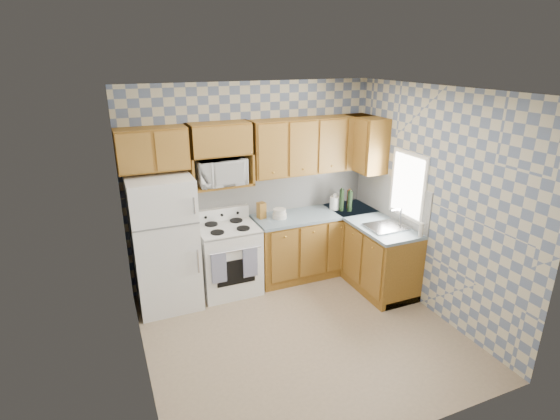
{
  "coord_description": "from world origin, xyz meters",
  "views": [
    {
      "loc": [
        -1.88,
        -3.79,
        3.04
      ],
      "look_at": [
        0.05,
        0.75,
        1.25
      ],
      "focal_mm": 28.0,
      "sensor_mm": 36.0,
      "label": 1
    }
  ],
  "objects_px": {
    "microwave": "(220,171)",
    "electric_kettle": "(335,203)",
    "refrigerator": "(165,243)",
    "stove_body": "(229,259)"
  },
  "relations": [
    {
      "from": "microwave",
      "to": "electric_kettle",
      "type": "bearing_deg",
      "value": -6.63
    },
    {
      "from": "microwave",
      "to": "electric_kettle",
      "type": "relative_size",
      "value": 3.3
    },
    {
      "from": "refrigerator",
      "to": "stove_body",
      "type": "bearing_deg",
      "value": 1.78
    },
    {
      "from": "refrigerator",
      "to": "electric_kettle",
      "type": "bearing_deg",
      "value": 1.66
    },
    {
      "from": "stove_body",
      "to": "electric_kettle",
      "type": "bearing_deg",
      "value": 1.6
    },
    {
      "from": "refrigerator",
      "to": "microwave",
      "type": "height_order",
      "value": "microwave"
    },
    {
      "from": "refrigerator",
      "to": "stove_body",
      "type": "relative_size",
      "value": 1.87
    },
    {
      "from": "refrigerator",
      "to": "electric_kettle",
      "type": "xyz_separation_m",
      "value": [
        2.42,
        0.07,
        0.17
      ]
    },
    {
      "from": "stove_body",
      "to": "electric_kettle",
      "type": "height_order",
      "value": "electric_kettle"
    },
    {
      "from": "stove_body",
      "to": "microwave",
      "type": "distance_m",
      "value": 1.18
    }
  ]
}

